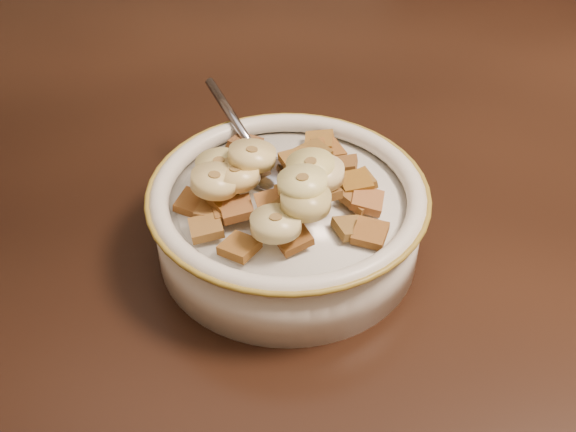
# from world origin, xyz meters

# --- Properties ---
(table) EXTENTS (1.43, 0.94, 0.04)m
(table) POSITION_xyz_m (0.00, 0.00, 0.73)
(table) COLOR black
(table) RESTS_ON floor
(chair) EXTENTS (0.59, 0.59, 1.03)m
(chair) POSITION_xyz_m (0.12, 0.72, 0.51)
(chair) COLOR black
(chair) RESTS_ON floor
(cereal_bowl) EXTENTS (0.18, 0.18, 0.04)m
(cereal_bowl) POSITION_xyz_m (-0.18, -0.09, 0.77)
(cereal_bowl) COLOR silver
(cereal_bowl) RESTS_ON table
(milk) EXTENTS (0.15, 0.15, 0.00)m
(milk) POSITION_xyz_m (-0.18, -0.09, 0.79)
(milk) COLOR silver
(milk) RESTS_ON cereal_bowl
(spoon) EXTENTS (0.05, 0.05, 0.01)m
(spoon) POSITION_xyz_m (-0.19, -0.07, 0.80)
(spoon) COLOR gray
(spoon) RESTS_ON cereal_bowl
(cereal_square_0) EXTENTS (0.02, 0.02, 0.01)m
(cereal_square_0) POSITION_xyz_m (-0.14, -0.06, 0.80)
(cereal_square_0) COLOR brown
(cereal_square_0) RESTS_ON milk
(cereal_square_1) EXTENTS (0.02, 0.02, 0.01)m
(cereal_square_1) POSITION_xyz_m (-0.16, -0.03, 0.80)
(cereal_square_1) COLOR brown
(cereal_square_1) RESTS_ON milk
(cereal_square_2) EXTENTS (0.02, 0.02, 0.01)m
(cereal_square_2) POSITION_xyz_m (-0.13, -0.09, 0.80)
(cereal_square_2) COLOR #9C6133
(cereal_square_2) RESTS_ON milk
(cereal_square_3) EXTENTS (0.03, 0.03, 0.01)m
(cereal_square_3) POSITION_xyz_m (-0.23, -0.07, 0.80)
(cereal_square_3) COLOR #915F2C
(cereal_square_3) RESTS_ON milk
(cereal_square_4) EXTENTS (0.02, 0.02, 0.01)m
(cereal_square_4) POSITION_xyz_m (-0.22, -0.05, 0.80)
(cereal_square_4) COLOR brown
(cereal_square_4) RESTS_ON milk
(cereal_square_5) EXTENTS (0.03, 0.03, 0.01)m
(cereal_square_5) POSITION_xyz_m (-0.13, -0.08, 0.80)
(cereal_square_5) COLOR #906319
(cereal_square_5) RESTS_ON milk
(cereal_square_6) EXTENTS (0.02, 0.02, 0.01)m
(cereal_square_6) POSITION_xyz_m (-0.17, -0.11, 0.81)
(cereal_square_6) COLOR brown
(cereal_square_6) RESTS_ON milk
(cereal_square_7) EXTENTS (0.03, 0.03, 0.01)m
(cereal_square_7) POSITION_xyz_m (-0.17, -0.14, 0.80)
(cereal_square_7) COLOR brown
(cereal_square_7) RESTS_ON milk
(cereal_square_8) EXTENTS (0.02, 0.02, 0.01)m
(cereal_square_8) POSITION_xyz_m (-0.24, -0.11, 0.80)
(cereal_square_8) COLOR brown
(cereal_square_8) RESTS_ON milk
(cereal_square_9) EXTENTS (0.03, 0.03, 0.01)m
(cereal_square_9) POSITION_xyz_m (-0.18, -0.07, 0.81)
(cereal_square_9) COLOR brown
(cereal_square_9) RESTS_ON milk
(cereal_square_10) EXTENTS (0.03, 0.03, 0.01)m
(cereal_square_10) POSITION_xyz_m (-0.13, -0.12, 0.80)
(cereal_square_10) COLOR olive
(cereal_square_10) RESTS_ON milk
(cereal_square_11) EXTENTS (0.02, 0.02, 0.01)m
(cereal_square_11) POSITION_xyz_m (-0.22, -0.12, 0.80)
(cereal_square_11) COLOR brown
(cereal_square_11) RESTS_ON milk
(cereal_square_12) EXTENTS (0.03, 0.03, 0.01)m
(cereal_square_12) POSITION_xyz_m (-0.22, -0.11, 0.80)
(cereal_square_12) COLOR brown
(cereal_square_12) RESTS_ON milk
(cereal_square_13) EXTENTS (0.03, 0.03, 0.01)m
(cereal_square_13) POSITION_xyz_m (-0.16, -0.11, 0.81)
(cereal_square_13) COLOR brown
(cereal_square_13) RESTS_ON milk
(cereal_square_14) EXTENTS (0.03, 0.03, 0.01)m
(cereal_square_14) POSITION_xyz_m (-0.21, -0.05, 0.80)
(cereal_square_14) COLOR brown
(cereal_square_14) RESTS_ON milk
(cereal_square_15) EXTENTS (0.03, 0.03, 0.01)m
(cereal_square_15) POSITION_xyz_m (-0.13, -0.09, 0.80)
(cereal_square_15) COLOR brown
(cereal_square_15) RESTS_ON milk
(cereal_square_16) EXTENTS (0.03, 0.03, 0.01)m
(cereal_square_16) POSITION_xyz_m (-0.16, -0.10, 0.81)
(cereal_square_16) COLOR brown
(cereal_square_16) RESTS_ON milk
(cereal_square_17) EXTENTS (0.03, 0.03, 0.01)m
(cereal_square_17) POSITION_xyz_m (-0.16, -0.05, 0.81)
(cereal_square_17) COLOR brown
(cereal_square_17) RESTS_ON milk
(cereal_square_18) EXTENTS (0.02, 0.02, 0.01)m
(cereal_square_18) POSITION_xyz_m (-0.12, -0.13, 0.80)
(cereal_square_18) COLOR #9C5D2B
(cereal_square_18) RESTS_ON milk
(cereal_square_19) EXTENTS (0.03, 0.03, 0.01)m
(cereal_square_19) POSITION_xyz_m (-0.18, -0.12, 0.81)
(cereal_square_19) COLOR #955623
(cereal_square_19) RESTS_ON milk
(cereal_square_20) EXTENTS (0.02, 0.02, 0.01)m
(cereal_square_20) POSITION_xyz_m (-0.17, -0.11, 0.81)
(cereal_square_20) COLOR brown
(cereal_square_20) RESTS_ON milk
(cereal_square_21) EXTENTS (0.03, 0.03, 0.01)m
(cereal_square_21) POSITION_xyz_m (-0.22, -0.13, 0.80)
(cereal_square_21) COLOR brown
(cereal_square_21) RESTS_ON milk
(cereal_square_22) EXTENTS (0.02, 0.02, 0.01)m
(cereal_square_22) POSITION_xyz_m (-0.16, -0.09, 0.81)
(cereal_square_22) COLOR olive
(cereal_square_22) RESTS_ON milk
(cereal_square_23) EXTENTS (0.03, 0.03, 0.01)m
(cereal_square_23) POSITION_xyz_m (-0.21, -0.12, 0.80)
(cereal_square_23) COLOR brown
(cereal_square_23) RESTS_ON milk
(cereal_square_24) EXTENTS (0.02, 0.02, 0.01)m
(cereal_square_24) POSITION_xyz_m (-0.18, -0.12, 0.81)
(cereal_square_24) COLOR #8F5D18
(cereal_square_24) RESTS_ON milk
(cereal_square_25) EXTENTS (0.03, 0.03, 0.01)m
(cereal_square_25) POSITION_xyz_m (-0.20, -0.15, 0.80)
(cereal_square_25) COLOR brown
(cereal_square_25) RESTS_ON milk
(cereal_square_26) EXTENTS (0.03, 0.03, 0.01)m
(cereal_square_26) POSITION_xyz_m (-0.16, -0.04, 0.80)
(cereal_square_26) COLOR #995C26
(cereal_square_26) RESTS_ON milk
(cereal_square_27) EXTENTS (0.03, 0.03, 0.01)m
(cereal_square_27) POSITION_xyz_m (-0.21, -0.12, 0.81)
(cereal_square_27) COLOR brown
(cereal_square_27) RESTS_ON milk
(cereal_square_28) EXTENTS (0.03, 0.03, 0.01)m
(cereal_square_28) POSITION_xyz_m (-0.13, -0.08, 0.80)
(cereal_square_28) COLOR olive
(cereal_square_28) RESTS_ON milk
(cereal_square_29) EXTENTS (0.03, 0.03, 0.01)m
(cereal_square_29) POSITION_xyz_m (-0.21, -0.07, 0.81)
(cereal_square_29) COLOR olive
(cereal_square_29) RESTS_ON milk
(cereal_square_30) EXTENTS (0.02, 0.03, 0.01)m
(cereal_square_30) POSITION_xyz_m (-0.21, -0.04, 0.80)
(cereal_square_30) COLOR brown
(cereal_square_30) RESTS_ON milk
(banana_slice_0) EXTENTS (0.04, 0.04, 0.01)m
(banana_slice_0) POSITION_xyz_m (-0.21, -0.10, 0.82)
(banana_slice_0) COLOR #FAD57B
(banana_slice_0) RESTS_ON milk
(banana_slice_1) EXTENTS (0.04, 0.04, 0.01)m
(banana_slice_1) POSITION_xyz_m (-0.18, -0.14, 0.81)
(banana_slice_1) COLOR beige
(banana_slice_1) RESTS_ON milk
(banana_slice_2) EXTENTS (0.04, 0.04, 0.01)m
(banana_slice_2) POSITION_xyz_m (-0.22, -0.11, 0.82)
(banana_slice_2) COLOR #D5C986
(banana_slice_2) RESTS_ON milk
(banana_slice_3) EXTENTS (0.04, 0.04, 0.01)m
(banana_slice_3) POSITION_xyz_m (-0.16, -0.10, 0.82)
(banana_slice_3) COLOR beige
(banana_slice_3) RESTS_ON milk
(banana_slice_4) EXTENTS (0.03, 0.03, 0.02)m
(banana_slice_4) POSITION_xyz_m (-0.20, -0.08, 0.82)
(banana_slice_4) COLOR #F2DE87
(banana_slice_4) RESTS_ON milk
(banana_slice_5) EXTENTS (0.04, 0.04, 0.01)m
(banana_slice_5) POSITION_xyz_m (-0.17, -0.11, 0.83)
(banana_slice_5) COLOR #F4EDA3
(banana_slice_5) RESTS_ON milk
(banana_slice_6) EXTENTS (0.04, 0.04, 0.01)m
(banana_slice_6) POSITION_xyz_m (-0.16, -0.09, 0.82)
(banana_slice_6) COLOR #CABF67
(banana_slice_6) RESTS_ON milk
(banana_slice_7) EXTENTS (0.04, 0.04, 0.01)m
(banana_slice_7) POSITION_xyz_m (-0.22, -0.09, 0.82)
(banana_slice_7) COLOR #F2D97D
(banana_slice_7) RESTS_ON milk
(banana_slice_8) EXTENTS (0.04, 0.04, 0.01)m
(banana_slice_8) POSITION_xyz_m (-0.16, -0.12, 0.82)
(banana_slice_8) COLOR tan
(banana_slice_8) RESTS_ON milk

